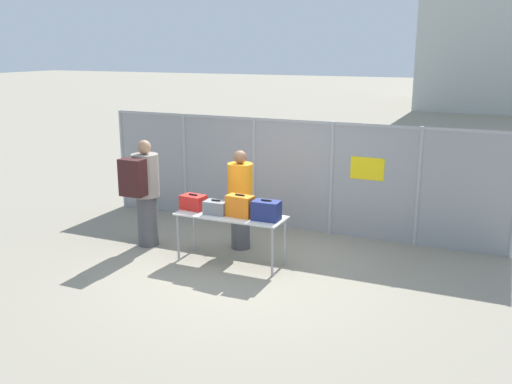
{
  "coord_description": "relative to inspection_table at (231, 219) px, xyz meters",
  "views": [
    {
      "loc": [
        3.64,
        -7.6,
        3.37
      ],
      "look_at": [
        -0.07,
        0.72,
        1.05
      ],
      "focal_mm": 40.0,
      "sensor_mm": 36.0,
      "label": 1
    }
  ],
  "objects": [
    {
      "name": "ground_plane",
      "position": [
        0.24,
        -0.12,
        -0.73
      ],
      "size": [
        120.0,
        120.0,
        0.0
      ],
      "primitive_type": "plane",
      "color": "gray"
    },
    {
      "name": "inspection_table",
      "position": [
        0.0,
        0.0,
        0.0
      ],
      "size": [
        1.76,
        0.64,
        0.8
      ],
      "color": "silver",
      "rests_on": "ground_plane"
    },
    {
      "name": "fence_section",
      "position": [
        0.25,
        2.08,
        0.36
      ],
      "size": [
        7.79,
        0.07,
        2.08
      ],
      "color": "#9EA0A5",
      "rests_on": "ground_plane"
    },
    {
      "name": "suitcase_orange",
      "position": [
        0.17,
        -0.02,
        0.24
      ],
      "size": [
        0.44,
        0.26,
        0.36
      ],
      "color": "orange",
      "rests_on": "inspection_table"
    },
    {
      "name": "suitcase_navy",
      "position": [
        0.62,
        -0.02,
        0.22
      ],
      "size": [
        0.42,
        0.27,
        0.32
      ],
      "color": "navy",
      "rests_on": "inspection_table"
    },
    {
      "name": "security_worker_near",
      "position": [
        -0.16,
        0.68,
        0.16
      ],
      "size": [
        0.42,
        0.42,
        1.71
      ],
      "rotation": [
        0.0,
        0.0,
        2.93
      ],
      "color": "#4C4C51",
      "rests_on": "ground_plane"
    },
    {
      "name": "traveler_hooded",
      "position": [
        -1.7,
        0.1,
        0.29
      ],
      "size": [
        0.46,
        0.71,
        1.86
      ],
      "rotation": [
        0.0,
        0.0,
        -0.1
      ],
      "color": "#4C4C51",
      "rests_on": "ground_plane"
    },
    {
      "name": "suitcase_red",
      "position": [
        -0.71,
        0.05,
        0.19
      ],
      "size": [
        0.42,
        0.3,
        0.26
      ],
      "color": "red",
      "rests_on": "inspection_table"
    },
    {
      "name": "utility_trailer",
      "position": [
        2.38,
        3.32,
        -0.35
      ],
      "size": [
        3.52,
        1.91,
        0.62
      ],
      "color": "#B2B2B7",
      "rests_on": "ground_plane"
    },
    {
      "name": "suitcase_grey",
      "position": [
        -0.24,
        -0.04,
        0.18
      ],
      "size": [
        0.37,
        0.26,
        0.23
      ],
      "color": "slate",
      "rests_on": "inspection_table"
    }
  ]
}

